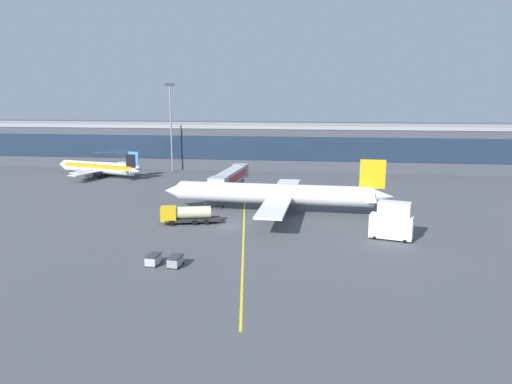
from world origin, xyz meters
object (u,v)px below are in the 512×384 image
main_airliner (275,194)px  commuter_jet_near (99,169)px  baggage_cart_0 (154,259)px  baggage_cart_1 (175,261)px  commuter_jet_far (99,166)px  catering_lift (392,221)px  fuel_tanker (186,214)px

main_airliner → commuter_jet_near: (-53.53, 35.07, -1.38)m
baggage_cart_0 → baggage_cart_1: bearing=-4.6°
commuter_jet_far → catering_lift: bearing=-36.0°
fuel_tanker → baggage_cart_1: size_ratio=4.01×
main_airliner → baggage_cart_0: main_airliner is taller
main_airliner → commuter_jet_near: main_airliner is taller
catering_lift → baggage_cart_1: (-31.28, -16.53, -2.28)m
baggage_cart_1 → baggage_cart_0: bearing=175.4°
baggage_cart_1 → commuter_jet_far: commuter_jet_far is taller
commuter_jet_near → commuter_jet_far: bearing=113.8°
main_airliner → fuel_tanker: size_ratio=4.16×
baggage_cart_0 → fuel_tanker: bearing=93.3°
catering_lift → baggage_cart_0: bearing=-154.7°
commuter_jet_near → catering_lift: bearing=-34.5°
main_airliner → catering_lift: 25.80m
main_airliner → fuel_tanker: (-15.27, -10.50, -2.09)m
main_airliner → baggage_cart_0: (-14.04, -32.00, -3.05)m
baggage_cart_0 → commuter_jet_far: 82.48m
catering_lift → commuter_jet_near: commuter_jet_near is taller
fuel_tanker → commuter_jet_near: 59.51m
commuter_jet_far → commuter_jet_near: size_ratio=1.06×
baggage_cart_1 → commuter_jet_far: bearing=121.9°
commuter_jet_far → baggage_cart_1: bearing=-58.1°
catering_lift → main_airliner: bearing=142.4°
baggage_cart_0 → baggage_cart_1: size_ratio=1.00×
commuter_jet_near → fuel_tanker: bearing=-50.0°
main_airliner → baggage_cart_1: bearing=-108.6°
catering_lift → baggage_cart_0: 38.19m
baggage_cart_1 → commuter_jet_near: size_ratio=0.10×
fuel_tanker → baggage_cart_0: (1.23, -21.50, -0.96)m
fuel_tanker → baggage_cart_0: bearing=-86.7°
baggage_cart_1 → commuter_jet_near: (-42.69, 67.32, 1.68)m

